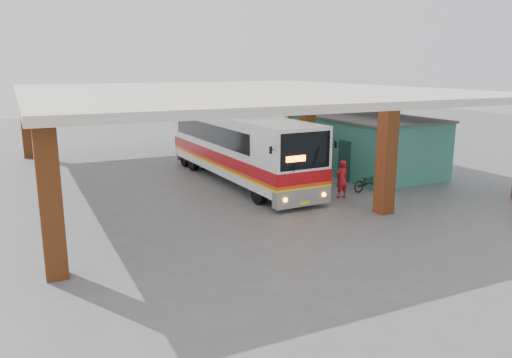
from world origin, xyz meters
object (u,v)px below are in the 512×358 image
object	(u,v)px
pedestrian	(342,179)
red_chair	(289,158)
coach_bus	(239,146)
motorcycle	(368,182)

from	to	relation	value
pedestrian	red_chair	bearing A→B (deg)	-109.00
coach_bus	pedestrian	world-z (taller)	coach_bus
motorcycle	pedestrian	world-z (taller)	pedestrian
coach_bus	motorcycle	world-z (taller)	coach_bus
coach_bus	red_chair	world-z (taller)	coach_bus
red_chair	coach_bus	bearing A→B (deg)	-138.43
coach_bus	motorcycle	xyz separation A→B (m)	(4.65, -4.61, -1.36)
motorcycle	coach_bus	bearing A→B (deg)	38.17
motorcycle	red_chair	size ratio (longest dim) A/B	2.28
pedestrian	red_chair	size ratio (longest dim) A/B	2.24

